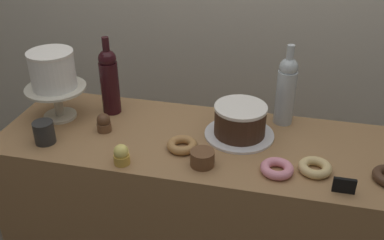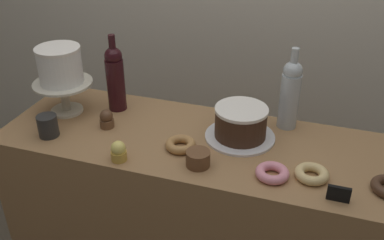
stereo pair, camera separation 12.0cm
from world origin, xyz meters
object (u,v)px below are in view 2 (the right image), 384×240
at_px(cake_stand_pedestal, 64,92).
at_px(cupcake_chocolate, 107,119).
at_px(cupcake_lemon, 119,151).
at_px(price_sign_chalkboard, 339,194).
at_px(wine_bottle_clear, 290,93).
at_px(wine_bottle_dark_red, 115,77).
at_px(white_layer_cake, 60,65).
at_px(cookie_stack, 198,159).
at_px(donut_glazed, 312,174).
at_px(donut_pink, 272,173).
at_px(coffee_cup_ceramic, 48,126).
at_px(donut_maple, 181,144).
at_px(chocolate_round_cake, 241,122).

bearing_deg(cake_stand_pedestal, cupcake_chocolate, -15.44).
distance_m(cupcake_lemon, price_sign_chalkboard, 0.73).
relative_size(wine_bottle_clear, wine_bottle_dark_red, 1.00).
bearing_deg(cake_stand_pedestal, white_layer_cake, -90.00).
relative_size(cookie_stack, price_sign_chalkboard, 1.20).
bearing_deg(price_sign_chalkboard, wine_bottle_dark_red, 160.03).
bearing_deg(price_sign_chalkboard, cake_stand_pedestal, 167.80).
xyz_separation_m(donut_glazed, cookie_stack, (-0.38, -0.05, 0.01)).
relative_size(cupcake_chocolate, donut_glazed, 0.66).
distance_m(white_layer_cake, price_sign_chalkboard, 1.14).
height_order(donut_pink, coffee_cup_ceramic, coffee_cup_ceramic).
bearing_deg(wine_bottle_clear, price_sign_chalkboard, -62.70).
bearing_deg(cupcake_chocolate, donut_maple, -9.37).
bearing_deg(donut_pink, coffee_cup_ceramic, -179.58).
relative_size(cupcake_chocolate, donut_pink, 0.66).
bearing_deg(donut_maple, cake_stand_pedestal, 168.15).
bearing_deg(chocolate_round_cake, donut_glazed, -31.49).
xyz_separation_m(white_layer_cake, cupcake_chocolate, (0.22, -0.06, -0.18)).
bearing_deg(wine_bottle_dark_red, donut_glazed, -16.21).
relative_size(donut_glazed, donut_maple, 1.00).
bearing_deg(white_layer_cake, donut_maple, -11.85).
height_order(white_layer_cake, donut_maple, white_layer_cake).
bearing_deg(wine_bottle_dark_red, donut_maple, -30.23).
height_order(donut_pink, cookie_stack, cookie_stack).
xyz_separation_m(cupcake_lemon, donut_glazed, (0.65, 0.10, -0.02)).
bearing_deg(cupcake_chocolate, chocolate_round_cake, 9.31).
bearing_deg(coffee_cup_ceramic, white_layer_cake, 102.10).
height_order(donut_glazed, cookie_stack, cookie_stack).
height_order(wine_bottle_clear, donut_glazed, wine_bottle_clear).
height_order(wine_bottle_dark_red, cookie_stack, wine_bottle_dark_red).
xyz_separation_m(cupcake_chocolate, cookie_stack, (0.42, -0.13, -0.01)).
bearing_deg(cookie_stack, chocolate_round_cake, 65.97).
distance_m(cake_stand_pedestal, cupcake_lemon, 0.45).
bearing_deg(price_sign_chalkboard, wine_bottle_clear, 117.30).
bearing_deg(donut_maple, cookie_stack, -41.25).
relative_size(cake_stand_pedestal, price_sign_chalkboard, 3.43).
height_order(cupcake_lemon, donut_maple, cupcake_lemon).
distance_m(white_layer_cake, wine_bottle_clear, 0.91).
bearing_deg(cookie_stack, cake_stand_pedestal, 162.99).
bearing_deg(donut_glazed, donut_maple, 176.08).
distance_m(chocolate_round_cake, wine_bottle_clear, 0.22).
distance_m(cupcake_lemon, donut_glazed, 0.66).
xyz_separation_m(donut_pink, coffee_cup_ceramic, (-0.85, -0.01, 0.03)).
xyz_separation_m(wine_bottle_clear, donut_maple, (-0.35, -0.28, -0.13)).
xyz_separation_m(cake_stand_pedestal, cupcake_chocolate, (0.22, -0.06, -0.06)).
xyz_separation_m(donut_glazed, coffee_cup_ceramic, (-0.97, -0.04, 0.03)).
height_order(white_layer_cake, wine_bottle_clear, wine_bottle_clear).
height_order(white_layer_cake, donut_glazed, white_layer_cake).
relative_size(wine_bottle_clear, donut_maple, 2.91).
xyz_separation_m(wine_bottle_clear, price_sign_chalkboard, (0.21, -0.41, -0.12)).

